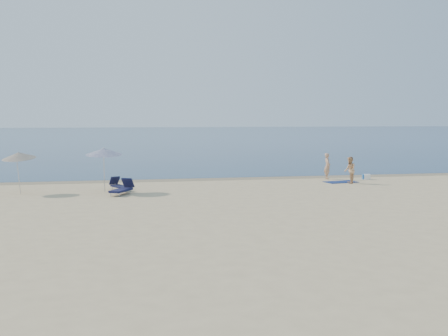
% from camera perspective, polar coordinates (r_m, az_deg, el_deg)
% --- Properties ---
extents(ground, '(160.00, 160.00, 0.00)m').
position_cam_1_polar(ground, '(17.19, 19.49, -8.03)').
color(ground, '#D0B98B').
rests_on(ground, ground).
extents(sea, '(240.00, 160.00, 0.01)m').
position_cam_1_polar(sea, '(114.76, -6.77, 3.34)').
color(sea, '#0B2346').
rests_on(sea, ground).
extents(wet_sand_strip, '(240.00, 1.60, 0.00)m').
position_cam_1_polar(wet_sand_strip, '(35.06, 3.20, -1.04)').
color(wet_sand_strip, '#847254').
rests_on(wet_sand_strip, ground).
extents(person_left, '(0.43, 0.62, 1.60)m').
position_cam_1_polar(person_left, '(35.05, 10.45, 0.19)').
color(person_left, tan).
rests_on(person_left, ground).
extents(person_right, '(0.75, 0.87, 1.55)m').
position_cam_1_polar(person_right, '(33.03, 12.67, -0.21)').
color(person_right, tan).
rests_on(person_right, ground).
extents(beach_towel, '(2.03, 1.38, 0.03)m').
position_cam_1_polar(beach_towel, '(33.62, 11.78, -1.40)').
color(beach_towel, navy).
rests_on(beach_towel, ground).
extents(white_bag, '(0.41, 0.37, 0.32)m').
position_cam_1_polar(white_bag, '(35.46, 14.31, -0.87)').
color(white_bag, white).
rests_on(white_bag, ground).
extents(blue_cooler, '(0.51, 0.41, 0.32)m').
position_cam_1_polar(blue_cooler, '(35.51, 14.22, -0.86)').
color(blue_cooler, '#215DB3').
rests_on(blue_cooler, ground).
extents(umbrella_near, '(1.98, 2.00, 2.37)m').
position_cam_1_polar(umbrella_near, '(29.17, -12.11, 1.65)').
color(umbrella_near, silver).
rests_on(umbrella_near, ground).
extents(umbrella_far, '(2.18, 2.19, 2.22)m').
position_cam_1_polar(umbrella_far, '(29.85, -20.13, 1.20)').
color(umbrella_far, silver).
rests_on(umbrella_far, ground).
extents(lounger_left, '(1.14, 1.61, 0.68)m').
position_cam_1_polar(lounger_left, '(29.88, -10.58, -1.75)').
color(lounger_left, '#141737').
rests_on(lounger_left, ground).
extents(lounger_right, '(1.31, 1.79, 0.76)m').
position_cam_1_polar(lounger_right, '(28.24, -10.30, -2.10)').
color(lounger_right, '#15173C').
rests_on(lounger_right, ground).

